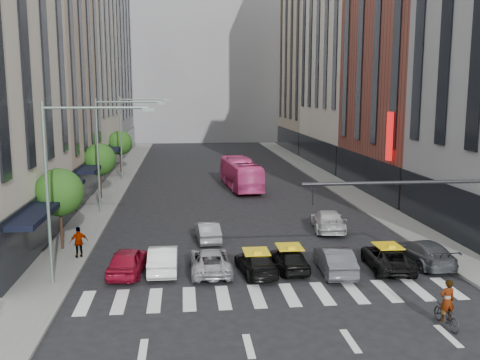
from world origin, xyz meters
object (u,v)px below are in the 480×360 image
object	(u,v)px
streetlamp_mid	(110,140)
taxi_left	(256,263)
streetlamp_near	(66,169)
taxi_center	(289,259)
car_white_front	(163,259)
motorcycle	(446,315)
pedestrian_far	(79,242)
streetlamp_far	(130,127)
bus	(241,174)
car_red	(128,261)

from	to	relation	value
streetlamp_mid	taxi_left	size ratio (longest dim) A/B	2.15
streetlamp_near	taxi_center	xyz separation A→B (m)	(11.31, 1.02, -5.25)
car_white_front	motorcycle	world-z (taller)	car_white_front
streetlamp_near	pedestrian_far	world-z (taller)	streetlamp_near
streetlamp_far	bus	bearing A→B (deg)	-26.59
streetlamp_mid	pedestrian_far	bearing A→B (deg)	-91.90
taxi_left	taxi_center	xyz separation A→B (m)	(1.87, 0.38, 0.04)
streetlamp_near	motorcycle	size ratio (longest dim) A/B	4.74
taxi_left	motorcycle	world-z (taller)	taxi_left
streetlamp_far	car_white_front	world-z (taller)	streetlamp_far
car_red	taxi_left	size ratio (longest dim) A/B	1.02
streetlamp_near	pedestrian_far	xyz separation A→B (m)	(-0.39, 4.16, -4.85)
streetlamp_far	bus	xyz separation A→B (m)	(11.40, -5.71, -4.41)
car_red	motorcycle	distance (m)	15.88
taxi_center	streetlamp_mid	bearing A→B (deg)	-57.22
streetlamp_near	motorcycle	distance (m)	18.47
car_white_front	taxi_left	size ratio (longest dim) A/B	1.04
taxi_center	pedestrian_far	size ratio (longest dim) A/B	2.12
car_white_front	taxi_left	xyz separation A→B (m)	(4.94, -0.94, -0.11)
bus	pedestrian_far	bearing A→B (deg)	57.05
streetlamp_far	car_white_front	bearing A→B (deg)	-81.58
taxi_center	bus	size ratio (longest dim) A/B	0.36
streetlamp_near	car_red	distance (m)	5.97
taxi_left	streetlamp_mid	bearing A→B (deg)	-64.94
streetlamp_near	streetlamp_mid	size ratio (longest dim) A/B	1.00
taxi_left	taxi_center	world-z (taller)	taxi_center
streetlamp_near	car_white_front	size ratio (longest dim) A/B	2.07
streetlamp_mid	car_red	size ratio (longest dim) A/B	2.12
taxi_left	taxi_center	size ratio (longest dim) A/B	1.10
streetlamp_mid	bus	bearing A→B (deg)	42.08
car_white_front	bus	xyz separation A→B (m)	(6.90, 24.72, 0.77)
streetlamp_mid	car_white_front	distance (m)	15.98
streetlamp_near	taxi_left	xyz separation A→B (m)	(9.44, 0.63, -5.30)
streetlamp_mid	streetlamp_far	world-z (taller)	same
streetlamp_mid	pedestrian_far	size ratio (longest dim) A/B	4.99
motorcycle	pedestrian_far	world-z (taller)	pedestrian_far
streetlamp_mid	motorcycle	distance (m)	28.47
car_white_front	motorcycle	xyz separation A→B (m)	(11.85, -8.24, -0.22)
pedestrian_far	motorcycle	bearing A→B (deg)	125.57
streetlamp_far	taxi_left	world-z (taller)	streetlamp_far
car_red	pedestrian_far	bearing A→B (deg)	-37.10
bus	motorcycle	xyz separation A→B (m)	(4.95, -32.96, -0.99)
motorcycle	taxi_center	bearing A→B (deg)	-59.76
streetlamp_mid	bus	size ratio (longest dim) A/B	0.84
car_white_front	streetlamp_far	bearing A→B (deg)	-81.38
streetlamp_far	bus	distance (m)	13.49
streetlamp_mid	car_white_front	world-z (taller)	streetlamp_mid
streetlamp_far	bus	size ratio (longest dim) A/B	0.84
taxi_left	bus	distance (m)	25.75
car_white_front	taxi_center	distance (m)	6.83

